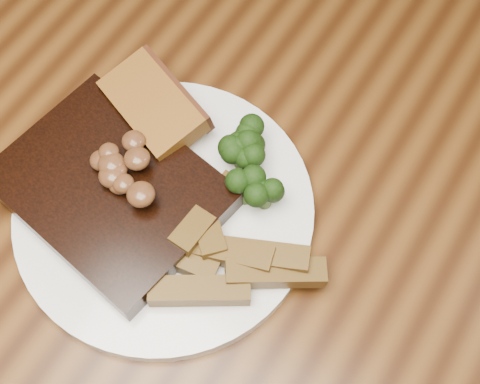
{
  "coord_description": "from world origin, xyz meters",
  "views": [
    {
      "loc": [
        0.15,
        -0.23,
        1.32
      ],
      "look_at": [
        0.01,
        -0.01,
        0.78
      ],
      "focal_mm": 50.0,
      "sensor_mm": 36.0,
      "label": 1
    }
  ],
  "objects_px": {
    "plate": "(165,211)",
    "garlic_bread": "(155,117)",
    "potato_wedges": "(231,238)",
    "steak": "(111,190)",
    "dining_table": "(234,230)"
  },
  "relations": [
    {
      "from": "garlic_bread",
      "to": "steak",
      "type": "bearing_deg",
      "value": -61.13
    },
    {
      "from": "dining_table",
      "to": "potato_wedges",
      "type": "relative_size",
      "value": 14.43
    },
    {
      "from": "steak",
      "to": "dining_table",
      "type": "bearing_deg",
      "value": 46.55
    },
    {
      "from": "plate",
      "to": "potato_wedges",
      "type": "xyz_separation_m",
      "value": [
        0.07,
        0.0,
        0.02
      ]
    },
    {
      "from": "plate",
      "to": "potato_wedges",
      "type": "relative_size",
      "value": 2.48
    },
    {
      "from": "dining_table",
      "to": "garlic_bread",
      "type": "xyz_separation_m",
      "value": [
        -0.1,
        0.02,
        0.12
      ]
    },
    {
      "from": "plate",
      "to": "dining_table",
      "type": "bearing_deg",
      "value": 51.13
    },
    {
      "from": "plate",
      "to": "garlic_bread",
      "type": "height_order",
      "value": "garlic_bread"
    },
    {
      "from": "dining_table",
      "to": "garlic_bread",
      "type": "relative_size",
      "value": 15.63
    },
    {
      "from": "dining_table",
      "to": "steak",
      "type": "relative_size",
      "value": 8.33
    },
    {
      "from": "plate",
      "to": "garlic_bread",
      "type": "xyz_separation_m",
      "value": [
        -0.06,
        0.07,
        0.02
      ]
    },
    {
      "from": "plate",
      "to": "steak",
      "type": "distance_m",
      "value": 0.05
    },
    {
      "from": "potato_wedges",
      "to": "steak",
      "type": "bearing_deg",
      "value": -170.7
    },
    {
      "from": "plate",
      "to": "potato_wedges",
      "type": "bearing_deg",
      "value": 3.21
    },
    {
      "from": "garlic_bread",
      "to": "potato_wedges",
      "type": "height_order",
      "value": "potato_wedges"
    }
  ]
}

